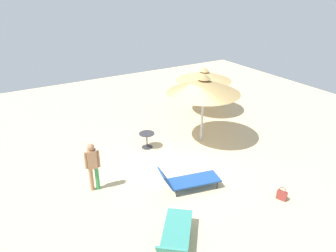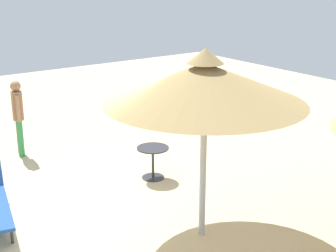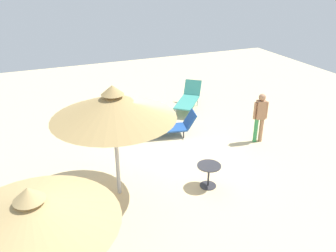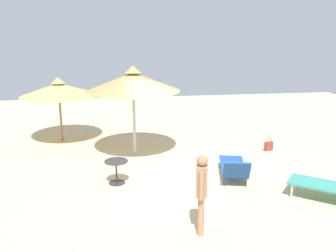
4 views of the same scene
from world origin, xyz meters
name	(u,v)px [view 2 (image 2 of 4)]	position (x,y,z in m)	size (l,w,h in m)	color
ground	(94,214)	(0.00, 0.00, -0.05)	(24.00, 24.00, 0.10)	beige
parasol_umbrella_far_left	(205,83)	(-1.64, -1.01, 2.40)	(2.93, 2.93, 2.90)	#B2B2B7
person_standing_front	(18,113)	(3.34, 0.02, 0.95)	(0.46, 0.29, 1.67)	#338C4C
side_table_round	(153,157)	(0.60, -1.62, 0.44)	(0.62, 0.62, 0.64)	#2D2D33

